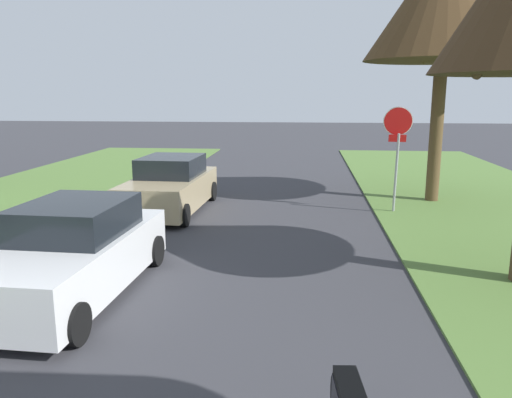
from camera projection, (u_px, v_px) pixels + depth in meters
stop_sign_far at (397, 136)px, 14.10m from camera, size 0.81×0.37×2.97m
parked_sedan_white at (73, 253)px, 8.53m from camera, size 2.08×4.46×1.57m
parked_sedan_tan at (170, 186)px, 14.66m from camera, size 2.08×4.46×1.57m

